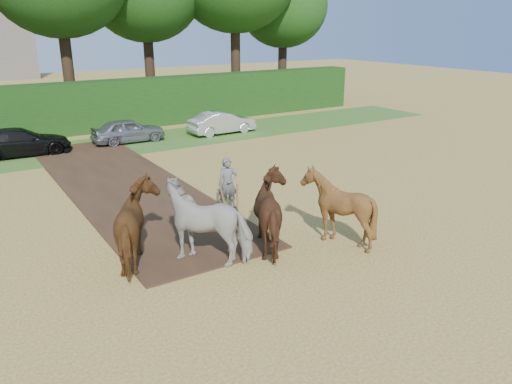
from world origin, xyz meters
name	(u,v)px	position (x,y,z in m)	size (l,w,h in m)	color
ground	(153,259)	(0.00, 0.00, 0.00)	(120.00, 120.00, 0.00)	gold
earth_strip	(124,185)	(1.50, 7.00, 0.03)	(4.50, 17.00, 0.05)	#472D1C
grass_verge	(50,154)	(0.00, 14.00, 0.01)	(50.00, 5.00, 0.03)	#38601E
hedgerow	(30,112)	(0.00, 18.50, 1.50)	(46.00, 1.60, 3.00)	#14380F
plough_team	(243,215)	(2.45, -0.89, 1.11)	(7.77, 5.82, 2.24)	brown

